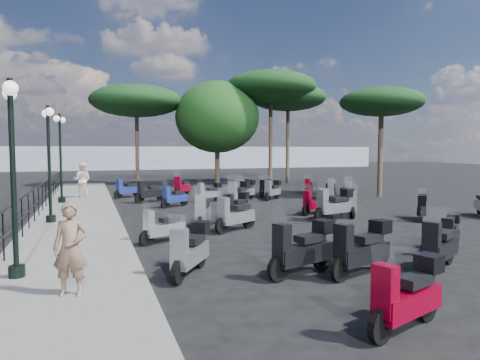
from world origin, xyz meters
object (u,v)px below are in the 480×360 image
object	(u,v)px
pine_0	(288,98)
woman	(71,249)
scooter_10	(239,195)
scooter_16	(209,193)
scooter_20	(350,205)
scooter_8	(203,214)
scooter_21	(333,194)
scooter_32	(243,189)
scooter_29	(309,187)
scooter_1	(190,251)
scooter_6	(407,297)
scooter_28	(347,194)
scooter_23	(266,188)
pine_2	(136,101)
scooter_12	(439,248)
lamp_post_1	(49,156)
lamp_post_2	(60,152)
scooter_19	(422,208)
scooter_27	(330,194)
scooter_3	(236,207)
scooter_17	(246,191)
pine_3	(382,102)
lamp_post_0	(13,165)
scooter_4	(150,193)
broadleaf_tree	(217,117)
scooter_14	(314,202)
scooter_0	(303,250)
pedestrian_far	(82,180)
scooter_9	(174,198)
scooter_2	(162,228)
scooter_13	(450,235)
scooter_15	(335,204)
scooter_30	(334,205)
scooter_22	(273,190)
scooter_5	(127,189)
scooter_7	(235,216)
scooter_31	(361,250)

from	to	relation	value
pine_0	woman	bearing A→B (deg)	-123.26
scooter_10	scooter_16	distance (m)	2.34
scooter_20	scooter_8	bearing A→B (deg)	30.18
scooter_21	scooter_32	distance (m)	4.77
woman	scooter_29	bearing A→B (deg)	65.03
scooter_1	scooter_21	distance (m)	13.23
scooter_6	scooter_28	size ratio (longest dim) A/B	1.03
scooter_23	pine_2	world-z (taller)	pine_2
scooter_12	scooter_28	xyz separation A→B (m)	(4.46, 10.18, -0.01)
lamp_post_1	lamp_post_2	bearing A→B (deg)	77.76
scooter_19	pine_0	size ratio (longest dim) A/B	0.16
scooter_27	scooter_29	xyz separation A→B (m)	(0.99, 3.93, -0.04)
scooter_3	scooter_17	world-z (taller)	scooter_17
lamp_post_1	pine_3	xyz separation A→B (m)	(16.37, 4.08, 2.79)
lamp_post_0	scooter_10	distance (m)	12.06
scooter_3	pine_3	distance (m)	12.32
scooter_4	scooter_32	xyz separation A→B (m)	(4.95, 0.17, 0.01)
broadleaf_tree	scooter_14	bearing A→B (deg)	-91.62
scooter_0	scooter_20	xyz separation A→B (m)	(5.39, 6.36, -0.09)
pedestrian_far	scooter_9	distance (m)	5.86
pedestrian_far	scooter_19	xyz separation A→B (m)	(11.84, -10.87, -0.58)
scooter_14	pine_0	bearing A→B (deg)	-49.47
scooter_1	scooter_28	bearing A→B (deg)	-102.99
scooter_1	scooter_32	world-z (taller)	scooter_1
scooter_2	scooter_13	distance (m)	7.47
scooter_14	scooter_15	size ratio (longest dim) A/B	0.79
scooter_23	scooter_30	bearing A→B (deg)	125.79
scooter_2	scooter_22	world-z (taller)	scooter_22
scooter_8	scooter_17	distance (m)	8.08
scooter_29	scooter_28	bearing A→B (deg)	121.77
lamp_post_2	scooter_15	world-z (taller)	lamp_post_2
scooter_5	scooter_8	distance (m)	10.34
scooter_12	scooter_28	world-z (taller)	scooter_12
scooter_29	pine_0	size ratio (longest dim) A/B	0.16
woman	scooter_1	bearing A→B (deg)	38.03
scooter_7	scooter_32	bearing A→B (deg)	-50.60
scooter_1	scooter_31	size ratio (longest dim) A/B	0.85
woman	scooter_27	bearing A→B (deg)	58.28
scooter_20	scooter_30	size ratio (longest dim) A/B	0.85
scooter_4	broadleaf_tree	world-z (taller)	broadleaf_tree
scooter_14	scooter_32	bearing A→B (deg)	-20.48
scooter_6	pine_2	bearing A→B (deg)	-17.25
scooter_30	woman	bearing A→B (deg)	110.25
scooter_0	scooter_8	bearing A→B (deg)	-12.23
scooter_6	scooter_17	bearing A→B (deg)	-31.27
scooter_29	scooter_32	size ratio (longest dim) A/B	0.94
lamp_post_0	woman	bearing A→B (deg)	-63.96
scooter_2	broadleaf_tree	bearing A→B (deg)	-46.02
scooter_12	pine_3	world-z (taller)	pine_3
lamp_post_2	scooter_6	world-z (taller)	lamp_post_2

